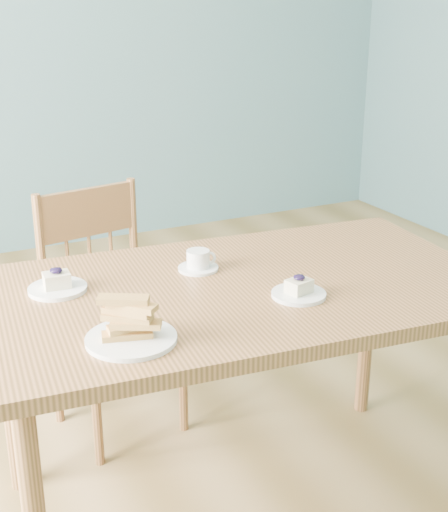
% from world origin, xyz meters
% --- Properties ---
extents(room, '(5.01, 5.01, 2.71)m').
position_xyz_m(room, '(0.00, 0.00, 1.35)').
color(room, '#A4814C').
rests_on(room, ground).
extents(dining_table, '(1.49, 0.94, 0.76)m').
position_xyz_m(dining_table, '(0.02, -0.23, 0.69)').
color(dining_table, '#A0673C').
rests_on(dining_table, ground).
extents(dining_chair, '(0.47, 0.45, 0.89)m').
position_xyz_m(dining_chair, '(-0.18, 0.41, 0.46)').
color(dining_chair, '#A0673C').
rests_on(dining_chair, ground).
extents(cheesecake_plate_near, '(0.15, 0.15, 0.06)m').
position_xyz_m(cheesecake_plate_near, '(0.12, -0.38, 0.78)').
color(cheesecake_plate_near, white).
rests_on(cheesecake_plate_near, dining_table).
extents(cheesecake_plate_far, '(0.16, 0.16, 0.07)m').
position_xyz_m(cheesecake_plate_far, '(-0.46, -0.05, 0.78)').
color(cheesecake_plate_far, white).
rests_on(cheesecake_plate_far, dining_table).
extents(coffee_cup, '(0.12, 0.12, 0.06)m').
position_xyz_m(coffee_cup, '(-0.04, -0.07, 0.79)').
color(coffee_cup, white).
rests_on(coffee_cup, dining_table).
extents(biscotti_plate, '(0.22, 0.22, 0.12)m').
position_xyz_m(biscotti_plate, '(-0.38, -0.42, 0.80)').
color(biscotti_plate, white).
rests_on(biscotti_plate, dining_table).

